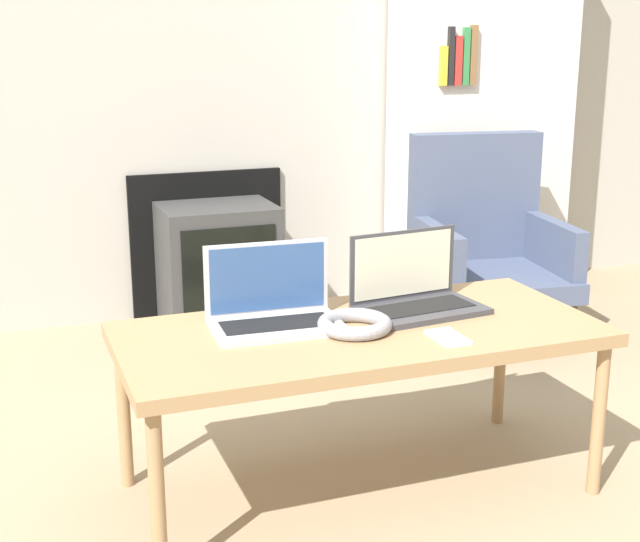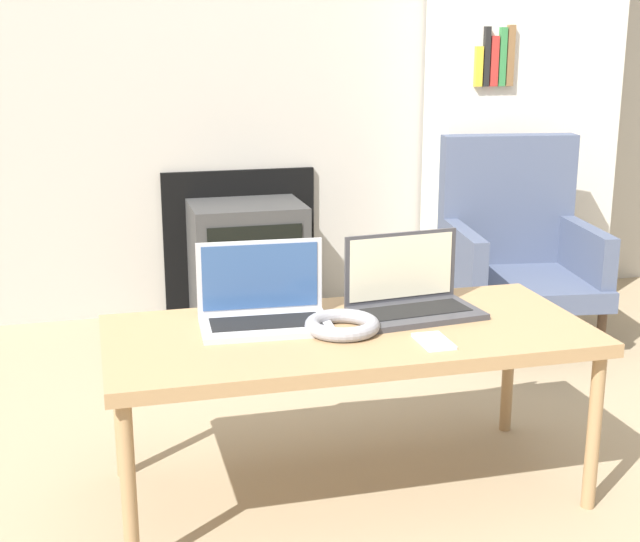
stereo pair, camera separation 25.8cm
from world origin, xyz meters
name	(u,v)px [view 2 (the right image)]	position (x,y,z in m)	size (l,w,h in m)	color
wall_back	(233,14)	(0.00, 2.12, 1.29)	(7.00, 0.08, 2.60)	#ADA89E
table	(349,342)	(0.00, 0.36, 0.43)	(1.26, 0.57, 0.47)	#9E7A51
laptop_left	(264,307)	(-0.21, 0.46, 0.51)	(0.35, 0.23, 0.21)	#B2B2B7
laptop_right	(410,295)	(0.21, 0.46, 0.51)	(0.36, 0.25, 0.21)	#38383D
headphones	(342,325)	(-0.02, 0.34, 0.49)	(0.19, 0.19, 0.04)	gray
phone	(434,341)	(0.17, 0.20, 0.47)	(0.07, 0.12, 0.01)	silver
tv	(247,263)	(0.00, 1.89, 0.26)	(0.47, 0.37, 0.52)	#383838
armchair	(515,241)	(1.03, 1.46, 0.39)	(0.63, 0.64, 0.81)	#47516B
bookshelf	(521,104)	(1.26, 1.92, 0.90)	(0.81, 0.32, 1.81)	silver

